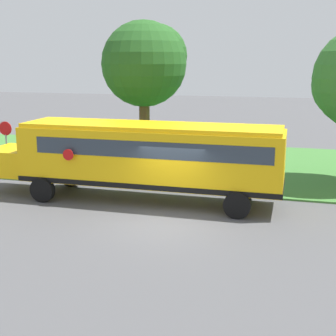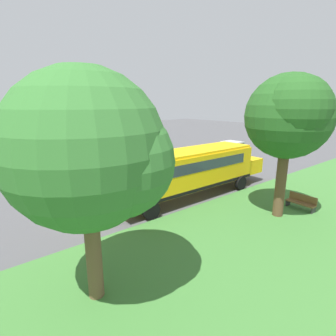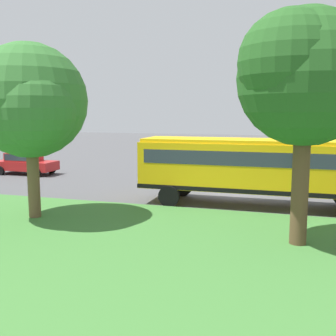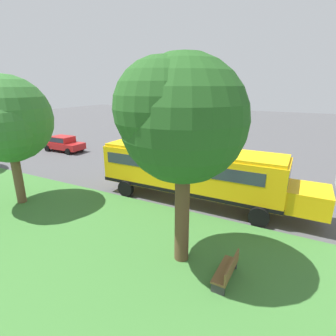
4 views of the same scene
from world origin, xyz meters
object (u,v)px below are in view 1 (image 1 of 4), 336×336
school_bus (143,154)px  stop_sign (6,142)px  park_bench (114,157)px  oak_tree_beside_bus (147,62)px

school_bus → stop_sign: school_bus is taller
school_bus → park_bench: 6.90m
school_bus → stop_sign: 8.01m
school_bus → oak_tree_beside_bus: bearing=-164.3°
oak_tree_beside_bus → park_bench: bearing=-96.2°
stop_sign → park_bench: 5.64m
park_bench → stop_sign: bearing=-48.8°
oak_tree_beside_bus → stop_sign: 8.01m
stop_sign → park_bench: stop_sign is taller
oak_tree_beside_bus → stop_sign: (3.40, -6.18, -3.80)m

